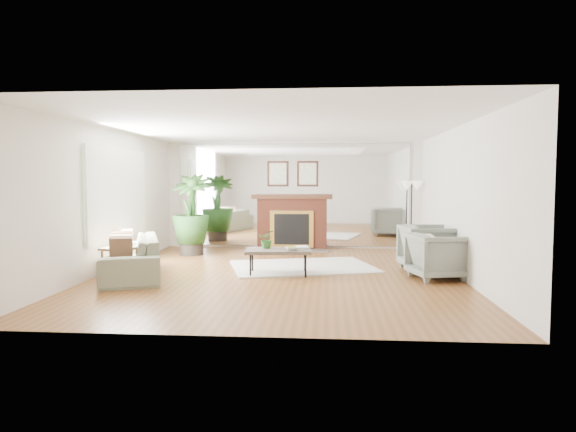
# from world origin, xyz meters

# --- Properties ---
(ground) EXTENTS (7.00, 7.00, 0.00)m
(ground) POSITION_xyz_m (0.00, 0.00, 0.00)
(ground) COLOR brown
(ground) RESTS_ON ground
(wall_left) EXTENTS (0.02, 7.00, 2.50)m
(wall_left) POSITION_xyz_m (-2.99, 0.00, 1.25)
(wall_left) COLOR silver
(wall_left) RESTS_ON ground
(wall_right) EXTENTS (0.02, 7.00, 2.50)m
(wall_right) POSITION_xyz_m (2.99, 0.00, 1.25)
(wall_right) COLOR silver
(wall_right) RESTS_ON ground
(wall_back) EXTENTS (6.00, 0.02, 2.50)m
(wall_back) POSITION_xyz_m (0.00, 3.49, 1.25)
(wall_back) COLOR silver
(wall_back) RESTS_ON ground
(mirror_panel) EXTENTS (5.40, 0.04, 2.40)m
(mirror_panel) POSITION_xyz_m (0.00, 3.47, 1.25)
(mirror_panel) COLOR silver
(mirror_panel) RESTS_ON wall_back
(window_panel) EXTENTS (0.04, 2.40, 1.50)m
(window_panel) POSITION_xyz_m (-2.96, 0.40, 1.35)
(window_panel) COLOR #B2E09E
(window_panel) RESTS_ON wall_left
(fireplace) EXTENTS (1.85, 0.83, 2.05)m
(fireplace) POSITION_xyz_m (0.00, 3.26, 0.66)
(fireplace) COLOR maroon
(fireplace) RESTS_ON ground
(area_rug) EXTENTS (2.91, 2.41, 0.03)m
(area_rug) POSITION_xyz_m (0.37, 0.74, 0.01)
(area_rug) COLOR silver
(area_rug) RESTS_ON ground
(coffee_table) EXTENTS (1.14, 0.72, 0.44)m
(coffee_table) POSITION_xyz_m (-0.00, -0.05, 0.40)
(coffee_table) COLOR #5E544A
(coffee_table) RESTS_ON ground
(sofa) EXTENTS (1.65, 2.44, 0.66)m
(sofa) POSITION_xyz_m (-2.45, -0.37, 0.33)
(sofa) COLOR gray
(sofa) RESTS_ON ground
(armchair_back) EXTENTS (1.01, 0.99, 0.82)m
(armchair_back) POSITION_xyz_m (2.60, 0.57, 0.41)
(armchair_back) COLOR gray
(armchair_back) RESTS_ON ground
(armchair_front) EXTENTS (1.00, 0.98, 0.75)m
(armchair_front) POSITION_xyz_m (2.60, -0.21, 0.38)
(armchair_front) COLOR gray
(armchair_front) RESTS_ON ground
(side_table) EXTENTS (0.57, 0.57, 0.53)m
(side_table) POSITION_xyz_m (-2.48, -0.73, 0.45)
(side_table) COLOR #935B3A
(side_table) RESTS_ON ground
(potted_ficus) EXTENTS (0.90, 0.90, 1.74)m
(potted_ficus) POSITION_xyz_m (-2.09, 2.15, 0.93)
(potted_ficus) COLOR black
(potted_ficus) RESTS_ON ground
(floor_lamp) EXTENTS (0.52, 0.29, 1.59)m
(floor_lamp) POSITION_xyz_m (2.70, 3.10, 1.35)
(floor_lamp) COLOR black
(floor_lamp) RESTS_ON ground
(tabletop_plant) EXTENTS (0.29, 0.25, 0.32)m
(tabletop_plant) POSITION_xyz_m (-0.20, 0.05, 0.60)
(tabletop_plant) COLOR #2C561F
(tabletop_plant) RESTS_ON coffee_table
(fruit_bowl) EXTENTS (0.29, 0.29, 0.06)m
(fruit_bowl) POSITION_xyz_m (0.23, -0.16, 0.47)
(fruit_bowl) COLOR #935B3A
(fruit_bowl) RESTS_ON coffee_table
(book) EXTENTS (0.28, 0.32, 0.02)m
(book) POSITION_xyz_m (0.29, 0.17, 0.45)
(book) COLOR #935B3A
(book) RESTS_ON coffee_table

